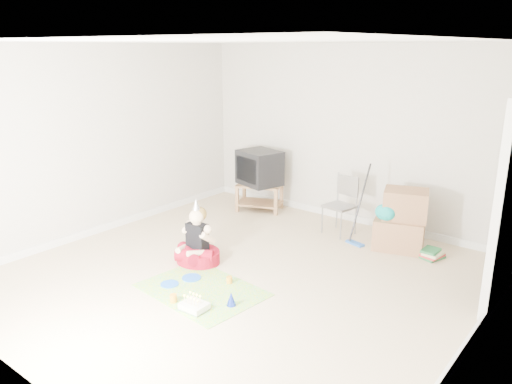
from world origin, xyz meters
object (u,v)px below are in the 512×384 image
Objects in this scene: tv_stand at (260,195)px; cardboard_boxes at (401,221)px; folding_chair at (339,206)px; seated_woman at (198,248)px; birthday_cake at (194,307)px; crt_tv at (260,168)px.

tv_stand is 2.42m from cardboard_boxes.
folding_chair reaches higher than seated_woman.
tv_stand is 2.17m from seated_woman.
seated_woman reaches higher than cardboard_boxes.
birthday_cake is (1.45, -2.93, -0.22)m from tv_stand.
cardboard_boxes is 0.97× the size of seated_woman.
birthday_cake is (0.80, -0.86, -0.14)m from seated_woman.
crt_tv is 2.37× the size of birthday_cake.
birthday_cake is (-0.96, -2.81, -0.34)m from cardboard_boxes.
cardboard_boxes is at bearing 71.07° from birthday_cake.
crt_tv is 0.75× the size of folding_chair.
tv_stand reaches higher than birthday_cake.
seated_woman is (-0.87, -1.94, -0.23)m from folding_chair.
seated_woman is (-1.76, -1.95, -0.20)m from cardboard_boxes.
crt_tv reaches higher than birthday_cake.
cardboard_boxes reaches higher than birthday_cake.
crt_tv is at bearing 116.57° from tv_stand.
crt_tv is at bearing 174.92° from folding_chair.
folding_chair is 2.13m from seated_woman.
crt_tv is 0.77× the size of seated_woman.
tv_stand is 3.28m from birthday_cake.
folding_chair is at bearing 88.51° from birthday_cake.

